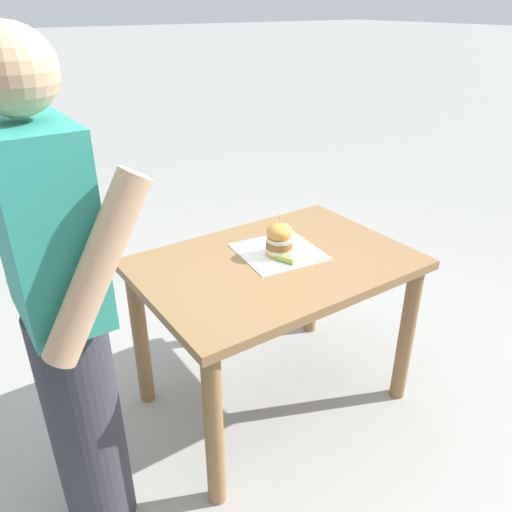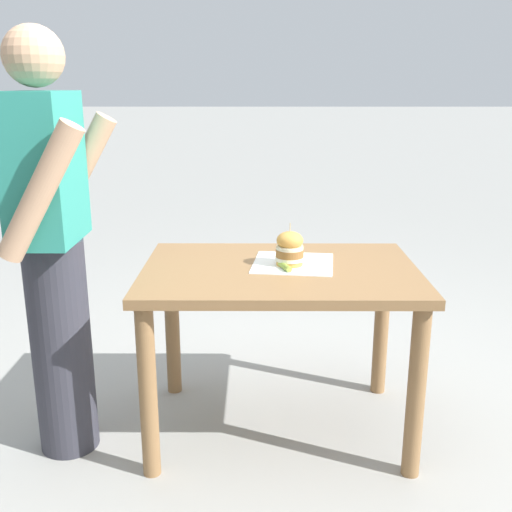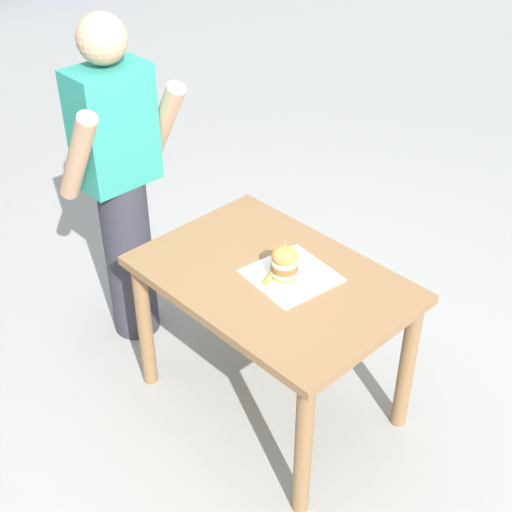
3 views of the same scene
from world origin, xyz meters
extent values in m
plane|color=#9E9E99|center=(0.00, 0.00, 0.00)|extent=(80.00, 80.00, 0.00)
cube|color=olive|center=(0.00, 0.00, 0.73)|extent=(0.79, 1.14, 0.04)
cylinder|color=olive|center=(-0.33, -0.51, 0.36)|extent=(0.07, 0.07, 0.71)
cylinder|color=olive|center=(0.33, -0.51, 0.36)|extent=(0.07, 0.07, 0.71)
cylinder|color=olive|center=(-0.33, 0.51, 0.36)|extent=(0.07, 0.07, 0.71)
cylinder|color=olive|center=(0.33, 0.51, 0.36)|extent=(0.07, 0.07, 0.71)
cube|color=white|center=(0.06, -0.06, 0.75)|extent=(0.37, 0.37, 0.00)
cylinder|color=gold|center=(0.03, -0.04, 0.76)|extent=(0.11, 0.11, 0.02)
cylinder|color=beige|center=(0.03, -0.04, 0.78)|extent=(0.12, 0.12, 0.02)
cylinder|color=brown|center=(0.03, -0.04, 0.81)|extent=(0.12, 0.12, 0.03)
cylinder|color=beige|center=(0.03, -0.04, 0.83)|extent=(0.11, 0.11, 0.02)
ellipsoid|color=gold|center=(0.03, -0.04, 0.86)|extent=(0.11, 0.11, 0.08)
cylinder|color=#D1B77F|center=(0.03, -0.04, 0.91)|extent=(0.00, 0.00, 0.05)
cylinder|color=#8EA83D|center=(-0.04, -0.02, 0.77)|extent=(0.09, 0.05, 0.02)
cylinder|color=#33333D|center=(-0.14, 0.89, 0.45)|extent=(0.24, 0.24, 0.90)
cube|color=teal|center=(-0.14, 0.89, 1.18)|extent=(0.36, 0.22, 0.56)
sphere|color=tan|center=(-0.14, 0.89, 1.58)|extent=(0.22, 0.22, 0.22)
cylinder|color=tan|center=(-0.37, 0.83, 1.13)|extent=(0.09, 0.34, 0.50)
cylinder|color=tan|center=(0.09, 0.83, 1.13)|extent=(0.09, 0.34, 0.50)
camera|label=1|loc=(-1.49, 1.12, 1.73)|focal=35.00mm
camera|label=2|loc=(-2.37, 0.09, 1.48)|focal=42.00mm
camera|label=3|loc=(-1.73, -1.69, 2.55)|focal=50.00mm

